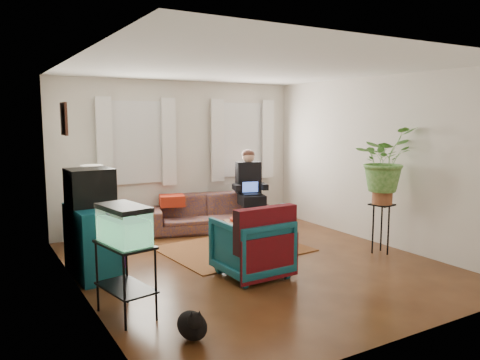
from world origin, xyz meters
TOP-DOWN VIEW (x-y plane):
  - floor at (0.00, 0.00)m, footprint 4.50×5.00m
  - ceiling at (0.00, 0.00)m, footprint 4.50×5.00m
  - wall_back at (0.00, 2.50)m, footprint 4.50×0.01m
  - wall_front at (0.00, -2.50)m, footprint 4.50×0.01m
  - wall_left at (-2.25, 0.00)m, footprint 0.01×5.00m
  - wall_right at (2.25, 0.00)m, footprint 0.01×5.00m
  - window_left at (-0.80, 2.48)m, footprint 1.08×0.04m
  - window_right at (1.25, 2.48)m, footprint 1.08×0.04m
  - curtains_left at (-0.80, 2.40)m, footprint 1.36×0.06m
  - curtains_right at (1.25, 2.40)m, footprint 1.36×0.06m
  - picture_frame at (-2.21, 0.85)m, footprint 0.04×0.32m
  - area_rug at (0.09, 0.76)m, footprint 2.12×1.76m
  - sofa at (0.31, 2.05)m, footprint 2.29×1.39m
  - seated_person at (1.05, 1.84)m, footprint 0.69×0.78m
  - side_table at (-1.65, 2.05)m, footprint 0.56×0.56m
  - table_lamp at (-1.65, 2.05)m, footprint 0.42×0.42m
  - dresser at (-1.99, 0.64)m, footprint 0.54×0.99m
  - crt_tv at (-1.98, 0.74)m, footprint 0.56×0.51m
  - aquarium_stand at (-2.00, -0.77)m, footprint 0.49×0.72m
  - aquarium at (-2.00, -0.77)m, footprint 0.44×0.66m
  - black_cat at (-1.65, -1.57)m, footprint 0.33×0.42m
  - armchair at (-0.29, -0.37)m, footprint 0.82×0.77m
  - serape_throw at (-0.28, -0.69)m, footprint 0.83×0.22m
  - coffee_table at (0.48, 0.63)m, footprint 1.10×0.77m
  - cup_a at (0.24, 0.60)m, footprint 0.14×0.14m
  - cup_b at (0.48, 0.46)m, footprint 0.11×0.11m
  - bowl at (0.76, 0.65)m, footprint 0.24×0.24m
  - snack_tray at (0.25, 0.83)m, footprint 0.37×0.37m
  - birdcage at (0.78, 0.42)m, footprint 0.20×0.20m
  - plant_stand at (1.85, -0.49)m, footprint 0.36×0.36m
  - potted_plant at (1.85, -0.49)m, footprint 0.94×0.85m

SIDE VIEW (x-z plane):
  - floor at x=0.00m, z-range -0.01..0.01m
  - area_rug at x=0.09m, z-range 0.00..0.01m
  - black_cat at x=-1.65m, z-range 0.00..0.32m
  - coffee_table at x=0.48m, z-range 0.00..0.41m
  - side_table at x=-1.65m, z-range 0.00..0.66m
  - plant_stand at x=1.85m, z-range 0.00..0.73m
  - aquarium_stand at x=-2.00m, z-range 0.00..0.74m
  - armchair at x=-0.29m, z-range 0.00..0.82m
  - sofa at x=0.31m, z-range 0.00..0.84m
  - snack_tray at x=0.25m, z-range 0.41..0.45m
  - bowl at x=0.76m, z-range 0.41..0.46m
  - dresser at x=-1.99m, z-range 0.00..0.87m
  - cup_b at x=0.48m, z-range 0.41..0.50m
  - cup_a at x=0.24m, z-range 0.41..0.50m
  - birdcage at x=0.78m, z-range 0.41..0.70m
  - serape_throw at x=-0.28m, z-range 0.24..0.92m
  - seated_person at x=1.05m, z-range 0.00..1.28m
  - aquarium at x=-2.00m, z-range 0.74..1.13m
  - table_lamp at x=-1.65m, z-range 0.64..1.24m
  - crt_tv at x=-1.98m, z-range 0.87..1.34m
  - potted_plant at x=1.85m, z-range 0.77..1.69m
  - wall_back at x=0.00m, z-range 0.00..2.60m
  - wall_front at x=0.00m, z-range 0.00..2.60m
  - wall_left at x=-2.25m, z-range 0.00..2.60m
  - wall_right at x=2.25m, z-range 0.00..2.60m
  - curtains_left at x=-0.80m, z-range 0.80..2.30m
  - curtains_right at x=1.25m, z-range 0.80..2.30m
  - window_left at x=-0.80m, z-range 0.86..2.24m
  - window_right at x=1.25m, z-range 0.86..2.24m
  - picture_frame at x=-2.21m, z-range 1.75..2.15m
  - ceiling at x=0.00m, z-range 2.60..2.60m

